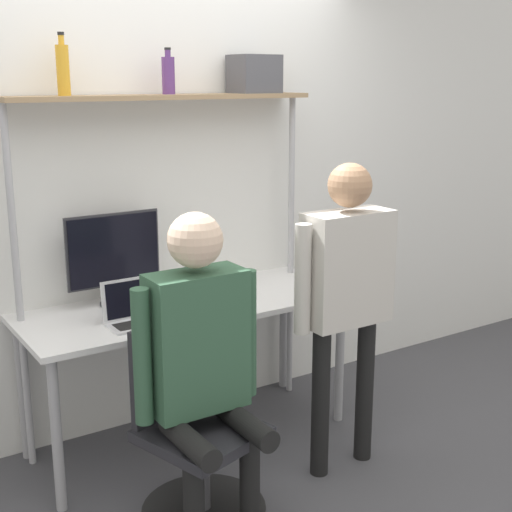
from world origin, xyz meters
TOP-DOWN VIEW (x-y plane):
  - ground_plane at (0.00, 0.00)m, footprint 12.00×12.00m
  - wall_back at (0.00, 0.73)m, footprint 8.00×0.06m
  - desk at (0.00, 0.36)m, footprint 1.76×0.68m
  - shelf_unit at (0.00, 0.57)m, footprint 1.67×0.25m
  - monitor at (-0.32, 0.55)m, footprint 0.50×0.17m
  - laptop at (-0.34, 0.24)m, footprint 0.33×0.20m
  - cell_phone at (-0.06, 0.18)m, footprint 0.07×0.15m
  - office_chair at (-0.32, -0.30)m, footprint 0.57×0.57m
  - person_seated at (-0.30, -0.35)m, footprint 0.59×0.48m
  - person_standing at (0.51, -0.32)m, footprint 0.61×0.21m
  - bottle_purple at (0.03, 0.57)m, footprint 0.07×0.07m
  - bottle_amber at (-0.52, 0.57)m, footprint 0.06×0.06m
  - storage_box at (0.55, 0.57)m, footprint 0.24×0.21m

SIDE VIEW (x-z plane):
  - ground_plane at x=0.00m, z-range 0.00..0.00m
  - office_chair at x=-0.32m, z-range -0.18..0.72m
  - desk at x=0.00m, z-range 0.31..1.09m
  - cell_phone at x=-0.06m, z-range 0.78..0.79m
  - person_seated at x=-0.30m, z-range 0.12..1.53m
  - laptop at x=-0.34m, z-range 0.73..0.94m
  - person_standing at x=0.51m, z-range 0.21..1.77m
  - monitor at x=-0.32m, z-range 0.81..1.29m
  - wall_back at x=0.00m, z-range 0.00..2.70m
  - shelf_unit at x=0.00m, z-range 0.62..2.48m
  - bottle_purple at x=0.03m, z-range 1.84..2.07m
  - storage_box at x=0.55m, z-range 1.85..2.06m
  - bottle_amber at x=-0.52m, z-range 1.83..2.12m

